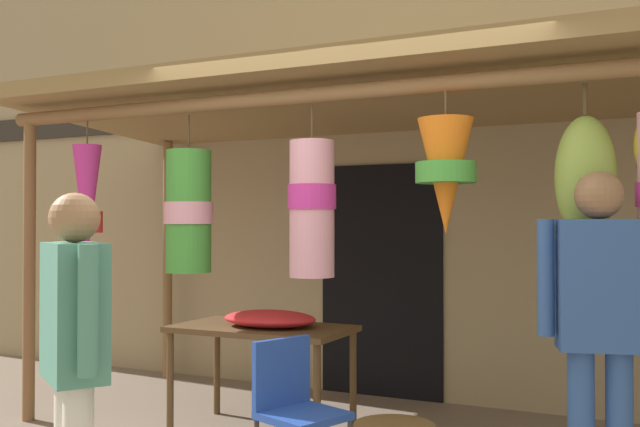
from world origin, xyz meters
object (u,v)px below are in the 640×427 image
vendor_in_orange (600,314)px  customer_foreground (74,344)px  flower_heap_on_table (271,319)px  display_table (262,338)px  folding_chair (294,402)px

vendor_in_orange → customer_foreground: (-2.05, -1.41, -0.08)m
flower_heap_on_table → customer_foreground: bearing=-85.3°
display_table → vendor_in_orange: size_ratio=0.72×
flower_heap_on_table → vendor_in_orange: size_ratio=0.39×
flower_heap_on_table → folding_chair: bearing=-54.1°
display_table → customer_foreground: size_ratio=0.77×
customer_foreground → display_table: bearing=96.8°
vendor_in_orange → customer_foreground: 2.49m
flower_heap_on_table → customer_foreground: customer_foreground is taller
folding_chair → vendor_in_orange: (1.56, 0.27, 0.54)m
display_table → folding_chair: size_ratio=1.50×
vendor_in_orange → customer_foreground: size_ratio=1.08×
display_table → customer_foreground: customer_foreground is taller
flower_heap_on_table → folding_chair: size_ratio=0.82×
vendor_in_orange → display_table: bearing=164.1°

